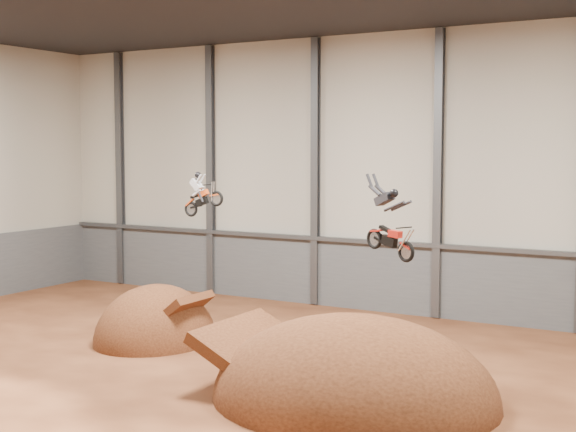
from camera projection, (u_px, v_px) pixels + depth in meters
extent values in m
plane|color=#4A2413|center=(202.00, 386.00, 27.92)|extent=(40.00, 40.00, 0.00)
cube|color=#B9B3A4|center=(376.00, 173.00, 40.31)|extent=(40.00, 0.10, 14.00)
cube|color=#54575C|center=(374.00, 277.00, 40.67)|extent=(39.80, 0.18, 3.50)
cube|color=#47494F|center=(373.00, 242.00, 40.38)|extent=(39.80, 0.35, 0.20)
cube|color=#47494F|center=(120.00, 169.00, 48.37)|extent=(0.40, 0.36, 13.90)
cube|color=#47494F|center=(211.00, 171.00, 45.07)|extent=(0.40, 0.36, 13.90)
cube|color=#47494F|center=(315.00, 172.00, 41.78)|extent=(0.40, 0.36, 13.90)
cube|color=#47494F|center=(438.00, 174.00, 38.49)|extent=(0.40, 0.36, 13.90)
ellipsoid|color=#391B0E|center=(156.00, 341.00, 34.35)|extent=(4.91, 5.66, 4.91)
ellipsoid|color=#391B0E|center=(353.00, 400.00, 26.34)|extent=(9.64, 8.52, 5.56)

